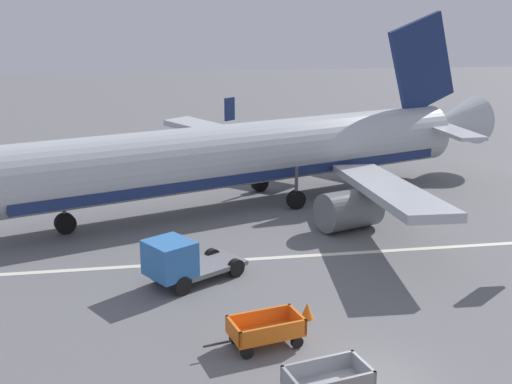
{
  "coord_description": "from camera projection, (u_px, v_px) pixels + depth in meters",
  "views": [
    {
      "loc": [
        -6.52,
        -17.19,
        11.33
      ],
      "look_at": [
        -1.58,
        12.62,
        2.8
      ],
      "focal_mm": 45.14,
      "sensor_mm": 36.0,
      "label": 1
    }
  ],
  "objects": [
    {
      "name": "apron_stripe",
      "position": [
        295.0,
        257.0,
        30.73
      ],
      "size": [
        120.0,
        0.36,
        0.01
      ],
      "primitive_type": "cube",
      "color": "silver",
      "rests_on": "ground"
    },
    {
      "name": "baggage_cart_second_in_row",
      "position": [
        327.0,
        383.0,
        19.24
      ],
      "size": [
        3.63,
        1.91,
        1.07
      ],
      "color": "gray",
      "rests_on": "ground"
    },
    {
      "name": "baggage_cart_third_in_row",
      "position": [
        266.0,
        330.0,
        22.42
      ],
      "size": [
        3.63,
        1.93,
        1.07
      ],
      "color": "orange",
      "rests_on": "ground"
    },
    {
      "name": "ground_plane",
      "position": [
        370.0,
        381.0,
        20.43
      ],
      "size": [
        220.0,
        220.0,
        0.0
      ],
      "primitive_type": "plane",
      "color": "slate"
    },
    {
      "name": "traffic_cone_near_plane",
      "position": [
        307.0,
        311.0,
        24.48
      ],
      "size": [
        0.49,
        0.49,
        0.64
      ],
      "primitive_type": "cone",
      "color": "orange",
      "rests_on": "ground"
    },
    {
      "name": "airplane",
      "position": [
        256.0,
        154.0,
        38.55
      ],
      "size": [
        36.51,
        29.71,
        11.34
      ],
      "color": "#B2B7BC",
      "rests_on": "ground"
    },
    {
      "name": "service_truck_beside_carts",
      "position": [
        180.0,
        261.0,
        27.27
      ],
      "size": [
        4.72,
        3.93,
        2.1
      ],
      "color": "slate",
      "rests_on": "ground"
    }
  ]
}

